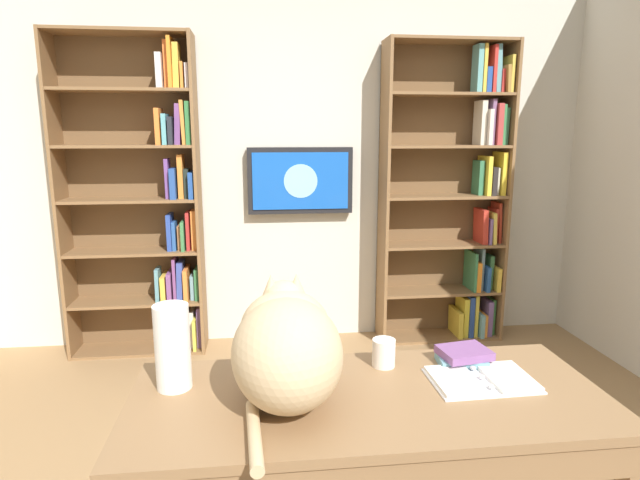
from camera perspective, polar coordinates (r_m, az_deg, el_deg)
The scene contains 10 objects.
wall_back at distance 3.94m, azimuth -3.21°, elevation 8.44°, with size 4.52×0.06×2.70m, color beige.
bookshelf_left at distance 4.07m, azimuth 14.79°, elevation 4.23°, with size 0.93×0.28×2.21m.
bookshelf_right at distance 3.87m, azimuth -18.20°, elevation 3.91°, with size 0.94×0.28×2.22m.
wall_mounted_tv at distance 3.87m, azimuth -2.16°, elevation 6.46°, with size 0.77×0.07×0.48m.
desk at distance 1.74m, azimuth 5.41°, elevation -20.18°, with size 1.48×0.62×0.77m.
cat at distance 1.60m, azimuth -3.68°, elevation -11.19°, with size 0.33×0.58×0.36m.
open_binder at distance 1.84m, azimuth 17.14°, elevation -14.27°, with size 0.34×0.23×0.02m.
paper_towel_roll at distance 1.74m, azimuth -15.72°, elevation -11.11°, with size 0.11×0.11×0.27m, color white.
coffee_mug at distance 1.87m, azimuth 6.93°, elevation -12.06°, with size 0.08×0.08×0.10m, color white.
desk_book_stack at distance 1.94m, azimuth 15.26°, elevation -12.09°, with size 0.19×0.15×0.06m.
Camera 1 is at (0.24, 1.69, 1.57)m, focal length 29.46 mm.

